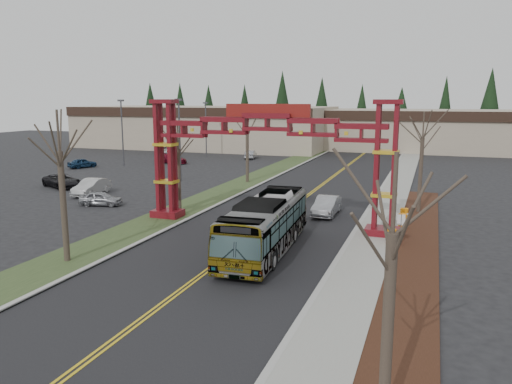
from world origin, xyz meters
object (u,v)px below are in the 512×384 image
at_px(retail_building_east, 430,130).
at_px(parked_car_mid_b, 82,163).
at_px(barrel_mid, 402,221).
at_px(barrel_north, 404,216).
at_px(bare_tree_median_mid, 178,149).
at_px(bare_tree_right_far, 423,138).
at_px(transit_bus, 266,225).
at_px(parked_car_near_b, 91,187).
at_px(parked_car_far_a, 250,155).
at_px(parked_car_near_c, 62,181).
at_px(light_pole_mid, 122,128).
at_px(parked_car_mid_a, 172,159).
at_px(bare_tree_median_near, 60,152).
at_px(street_sign, 401,224).
at_px(parked_car_far_b, 167,150).
at_px(bare_tree_median_far, 247,128).
at_px(light_pole_far, 206,125).
at_px(parked_car_near_a, 101,199).
at_px(barrel_south, 392,237).
at_px(light_pole_near, 179,134).
at_px(gateway_arch, 267,142).
at_px(silver_sedan, 327,206).
at_px(retail_building_west, 207,127).
at_px(bare_tree_right_near, 392,235).

distance_m(retail_building_east, parked_car_mid_b, 59.19).
bearing_deg(barrel_mid, barrel_north, 89.88).
distance_m(bare_tree_median_mid, bare_tree_right_far, 19.00).
relative_size(retail_building_east, transit_bus, 3.27).
height_order(parked_car_near_b, parked_car_far_a, parked_car_near_b).
bearing_deg(parked_car_near_c, light_pole_mid, 36.38).
bearing_deg(parked_car_mid_b, barrel_north, -179.90).
bearing_deg(barrel_north, parked_car_mid_a, 143.04).
bearing_deg(light_pole_mid, bare_tree_median_near, -60.04).
height_order(parked_car_far_a, street_sign, street_sign).
bearing_deg(parked_car_near_b, bare_tree_right_far, -1.29).
bearing_deg(transit_bus, bare_tree_median_mid, 138.82).
bearing_deg(barrel_north, retail_building_east, 89.12).
distance_m(transit_bus, bare_tree_right_far, 16.50).
xyz_separation_m(parked_car_near_c, parked_car_far_b, (-5.35, 30.87, 0.00)).
bearing_deg(bare_tree_median_far, bare_tree_median_mid, -90.00).
bearing_deg(parked_car_mid_b, bare_tree_right_far, -175.06).
relative_size(parked_car_mid_a, light_pole_far, 0.54).
bearing_deg(parked_car_near_a, bare_tree_median_near, -164.25).
height_order(bare_tree_median_far, barrel_south, bare_tree_median_far).
bearing_deg(light_pole_near, parked_car_far_a, 89.56).
relative_size(bare_tree_median_near, light_pole_mid, 0.95).
relative_size(parked_car_near_b, light_pole_mid, 0.52).
bearing_deg(barrel_south, light_pole_far, 128.15).
height_order(gateway_arch, silver_sedan, gateway_arch).
bearing_deg(transit_bus, retail_building_west, 114.77).
bearing_deg(barrel_north, bare_tree_median_far, 142.74).
bearing_deg(retail_building_east, silver_sedan, -96.73).
relative_size(gateway_arch, parked_car_far_b, 3.64).
height_order(retail_building_east, light_pole_near, light_pole_near).
bearing_deg(light_pole_far, parked_car_mid_a, -96.30).
xyz_separation_m(transit_bus, bare_tree_right_far, (8.20, 13.65, 4.32)).
relative_size(parked_car_near_a, light_pole_mid, 0.40).
height_order(parked_car_near_a, parked_car_far_b, parked_car_far_b).
bearing_deg(bare_tree_median_mid, light_pole_near, 117.84).
distance_m(bare_tree_median_mid, light_pole_mid, 30.02).
bearing_deg(bare_tree_right_near, retail_building_east, 90.00).
xyz_separation_m(light_pole_mid, barrel_mid, (37.42, -21.56, -4.57)).
distance_m(gateway_arch, light_pole_mid, 37.16).
bearing_deg(silver_sedan, parked_car_mid_b, 156.20).
bearing_deg(parked_car_far_b, silver_sedan, -57.14).
relative_size(gateway_arch, bare_tree_right_near, 2.38).
bearing_deg(bare_tree_median_mid, light_pole_mid, 132.58).
distance_m(light_pole_far, street_sign, 51.44).
xyz_separation_m(gateway_arch, retail_building_west, (-30.00, 53.96, -2.22)).
height_order(parked_car_near_b, bare_tree_right_near, bare_tree_right_near).
distance_m(parked_car_near_a, street_sign, 25.13).
distance_m(parked_car_far_b, bare_tree_right_far, 50.92).
bearing_deg(barrel_south, barrel_north, 86.68).
xyz_separation_m(gateway_arch, light_pole_near, (-15.40, 15.96, -0.80)).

